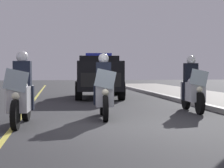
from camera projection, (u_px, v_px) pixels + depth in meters
ground_plane at (122, 126)px, 8.56m from camera, size 80.00×80.00×0.00m
lane_stripe_center at (12, 129)px, 8.22m from camera, size 48.00×0.12×0.01m
police_motorcycle_lead_left at (21, 95)px, 8.75m from camera, size 2.14×0.61×1.72m
police_motorcycle_lead_right at (104, 92)px, 10.09m from camera, size 2.14×0.61×1.72m
police_motorcycle_trailing at (192, 89)px, 11.57m from camera, size 2.14×0.61×1.72m
police_suv at (99, 74)px, 17.56m from camera, size 5.02×2.35×2.05m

